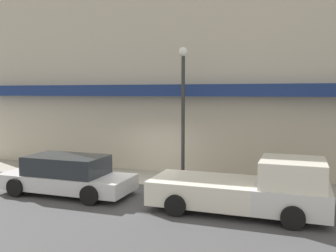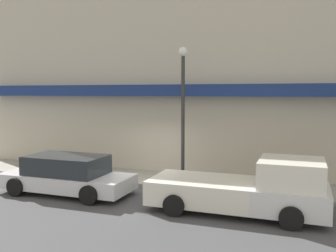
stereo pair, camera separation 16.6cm
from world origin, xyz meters
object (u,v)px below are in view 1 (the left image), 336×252
(parked_car, at_px, (67,175))
(fire_hydrant, at_px, (260,180))
(pickup_truck, at_px, (250,189))
(street_lamp, at_px, (183,98))

(parked_car, distance_m, fire_hydrant, 6.99)
(fire_hydrant, bearing_deg, pickup_truck, -91.64)
(parked_car, distance_m, street_lamp, 5.19)
(street_lamp, bearing_deg, parked_car, -145.91)
(pickup_truck, xyz_separation_m, parked_car, (-6.54, -0.00, -0.07))
(pickup_truck, relative_size, fire_hydrant, 7.24)
(parked_car, relative_size, fire_hydrant, 6.55)
(parked_car, bearing_deg, fire_hydrant, 20.26)
(fire_hydrant, bearing_deg, parked_car, -160.86)
(pickup_truck, distance_m, street_lamp, 4.66)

